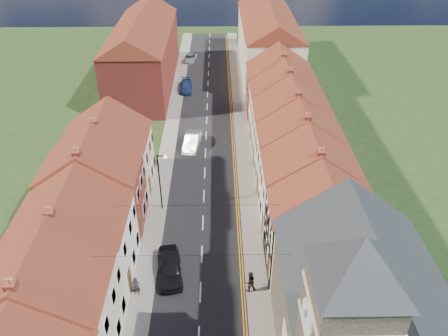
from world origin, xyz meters
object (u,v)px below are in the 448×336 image
(lamppost, at_px, (160,179))
(pedestrian_right, at_px, (250,282))
(pedestrian_left, at_px, (136,286))
(church, at_px, (360,315))
(car_far, at_px, (186,86))
(car_distant, at_px, (190,58))
(car_near, at_px, (170,268))
(car_mid, at_px, (192,141))

(lamppost, xyz_separation_m, pedestrian_right, (7.55, -9.94, -2.48))
(lamppost, bearing_deg, pedestrian_left, -95.38)
(church, xyz_separation_m, car_far, (-12.56, 44.13, -5.24))
(car_far, height_order, car_distant, car_far)
(church, relative_size, car_distant, 3.71)
(car_far, xyz_separation_m, pedestrian_left, (-1.57, -37.61, 0.30))
(church, bearing_deg, car_near, 144.29)
(lamppost, xyz_separation_m, car_far, (0.61, 27.46, -2.90))
(pedestrian_right, bearing_deg, lamppost, -67.12)
(lamppost, height_order, pedestrian_left, lamppost)
(car_distant, xyz_separation_m, pedestrian_left, (-1.57, -49.72, 0.37))
(church, height_order, car_far, church)
(church, distance_m, car_mid, 30.59)
(car_near, xyz_separation_m, car_distant, (-0.74, 47.75, -0.22))
(car_mid, bearing_deg, pedestrian_left, -90.72)
(car_near, height_order, pedestrian_right, pedestrian_right)
(car_far, bearing_deg, lamppost, -93.22)
(pedestrian_left, bearing_deg, church, -28.04)
(car_distant, bearing_deg, lamppost, -80.64)
(car_mid, relative_size, pedestrian_right, 2.44)
(pedestrian_right, bearing_deg, pedestrian_left, -12.95)
(pedestrian_left, bearing_deg, lamppost, 81.38)
(car_near, distance_m, car_far, 35.65)
(car_near, height_order, car_far, car_near)
(church, distance_m, pedestrian_right, 10.01)
(lamppost, bearing_deg, car_far, 88.72)
(car_distant, bearing_deg, pedestrian_right, -71.77)
(car_near, xyz_separation_m, car_mid, (0.90, 19.62, -0.03))
(pedestrian_right, bearing_deg, car_near, -30.21)
(church, relative_size, pedestrian_right, 8.09)
(lamppost, relative_size, car_distant, 1.47)
(church, xyz_separation_m, pedestrian_right, (-5.62, 6.73, -4.82))
(car_mid, bearing_deg, lamppost, -93.41)
(lamppost, xyz_separation_m, car_mid, (2.25, 11.44, -2.78))
(church, xyz_separation_m, pedestrian_left, (-14.13, 6.53, -4.94))
(car_distant, bearing_deg, church, -67.16)
(lamppost, height_order, car_mid, lamppost)
(pedestrian_right, bearing_deg, car_mid, -90.42)
(car_far, xyz_separation_m, car_distant, (0.00, 12.12, -0.07))
(car_mid, bearing_deg, car_near, -84.89)
(church, bearing_deg, car_far, 105.89)
(church, distance_m, lamppost, 21.38)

